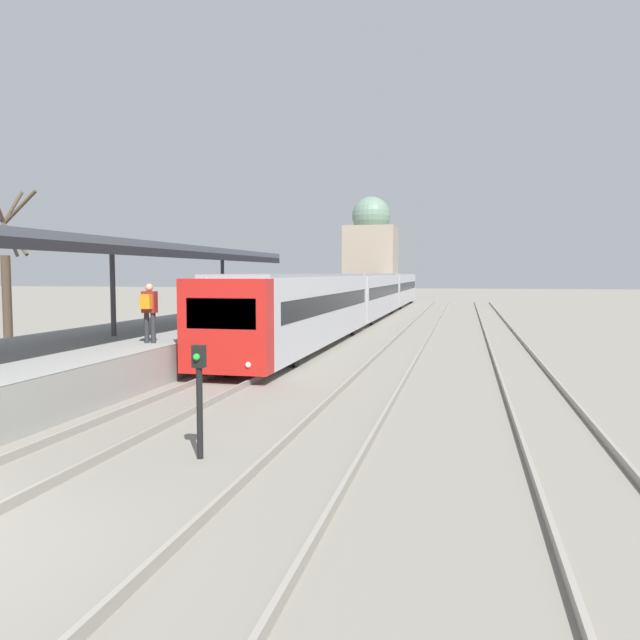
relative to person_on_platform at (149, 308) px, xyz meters
The scene contains 7 objects.
track_middle_line 12.64m from the person_on_platform, 59.79° to the right, with size 1.51×120.00×0.15m.
platform_canopy 3.12m from the person_on_platform, 141.98° to the left, with size 4.00×22.51×2.87m.
person_on_platform is the anchor object (origin of this frame).
train_near 24.96m from the person_on_platform, 84.78° to the left, with size 2.54×50.34×2.96m.
signal_post_near 8.03m from the person_on_platform, 56.14° to the right, with size 0.20×0.21×1.84m.
distant_domed_building 45.15m from the person_on_platform, 90.57° to the left, with size 4.86×4.86×10.42m.
bare_tree_background 8.08m from the person_on_platform, 155.78° to the left, with size 2.72×1.71×5.96m.
Camera 1 is at (6.29, -4.99, 2.98)m, focal length 35.00 mm.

